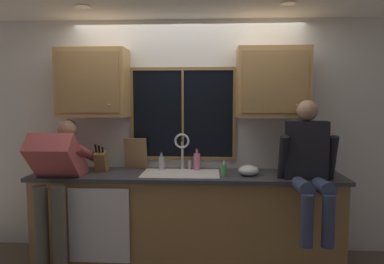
{
  "coord_description": "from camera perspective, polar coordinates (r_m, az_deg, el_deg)",
  "views": [
    {
      "loc": [
        0.26,
        -3.9,
        1.7
      ],
      "look_at": [
        0.06,
        -0.3,
        1.35
      ],
      "focal_mm": 33.1,
      "sensor_mm": 36.0,
      "label": 1
    }
  ],
  "objects": [
    {
      "name": "lower_cabinet_run",
      "position": [
        3.83,
        -0.91,
        -13.69
      ],
      "size": [
        3.13,
        0.58,
        0.88
      ],
      "primitive_type": "cube",
      "color": "#A07744",
      "rests_on": "floor"
    },
    {
      "name": "window_frame_right",
      "position": [
        3.9,
        6.86,
        2.88
      ],
      "size": [
        0.03,
        0.02,
        0.95
      ],
      "primitive_type": "cube",
      "color": "olive"
    },
    {
      "name": "person_sitting_on_counter",
      "position": [
        3.51,
        18.27,
        -4.57
      ],
      "size": [
        0.54,
        0.62,
        1.26
      ],
      "color": "#384260",
      "rests_on": "countertop"
    },
    {
      "name": "window_frame_left",
      "position": [
        3.99,
        -9.67,
        2.9
      ],
      "size": [
        0.03,
        0.02,
        0.95
      ],
      "primitive_type": "cube",
      "color": "olive"
    },
    {
      "name": "person_standing",
      "position": [
        3.73,
        -20.92,
        -6.75
      ],
      "size": [
        0.53,
        0.72,
        1.48
      ],
      "color": "#595147",
      "rests_on": "floor"
    },
    {
      "name": "window_frame_top",
      "position": [
        3.91,
        -1.52,
        10.15
      ],
      "size": [
        1.17,
        0.02,
        0.04
      ],
      "primitive_type": "cube",
      "color": "olive"
    },
    {
      "name": "ceiling_downlight_left",
      "position": [
        3.61,
        -17.23,
        18.77
      ],
      "size": [
        0.14,
        0.14,
        0.01
      ],
      "primitive_type": "cylinder",
      "color": "#FFEAB2"
    },
    {
      "name": "countertop",
      "position": [
        3.69,
        -0.94,
        -7.03
      ],
      "size": [
        3.19,
        0.62,
        0.04
      ],
      "primitive_type": "cube",
      "color": "#38383D",
      "rests_on": "lower_cabinet_run"
    },
    {
      "name": "bottle_tall_clear",
      "position": [
        3.87,
        -4.94,
        -4.94
      ],
      "size": [
        0.06,
        0.06,
        0.2
      ],
      "color": "#B7B7BC",
      "rests_on": "countertop"
    },
    {
      "name": "window_glass",
      "position": [
        3.91,
        -1.49,
        2.93
      ],
      "size": [
        1.1,
        0.02,
        0.95
      ],
      "primitive_type": "cube",
      "color": "black"
    },
    {
      "name": "upper_cabinet_left",
      "position": [
        3.94,
        -15.64,
        7.62
      ],
      "size": [
        0.73,
        0.36,
        0.72
      ],
      "color": "#B2844C"
    },
    {
      "name": "bottle_green_glass",
      "position": [
        3.86,
        0.8,
        -4.71
      ],
      "size": [
        0.07,
        0.07,
        0.24
      ],
      "color": "pink",
      "rests_on": "countertop"
    },
    {
      "name": "knife_block",
      "position": [
        3.9,
        -14.44,
        -4.6
      ],
      "size": [
        0.12,
        0.18,
        0.32
      ],
      "color": "olive",
      "rests_on": "countertop"
    },
    {
      "name": "mixing_bowl",
      "position": [
        3.65,
        9.1,
        -6.15
      ],
      "size": [
        0.21,
        0.21,
        0.11
      ],
      "primitive_type": "ellipsoid",
      "color": "silver",
      "rests_on": "countertop"
    },
    {
      "name": "upper_cabinet_right",
      "position": [
        3.79,
        12.83,
        7.78
      ],
      "size": [
        0.73,
        0.36,
        0.72
      ],
      "color": "#B2844C"
    },
    {
      "name": "back_wall",
      "position": [
        3.99,
        -0.57,
        -0.62
      ],
      "size": [
        5.53,
        0.12,
        2.55
      ],
      "primitive_type": "cube",
      "color": "silver",
      "rests_on": "floor"
    },
    {
      "name": "faucet",
      "position": [
        3.83,
        -1.5,
        -2.41
      ],
      "size": [
        0.18,
        0.09,
        0.4
      ],
      "color": "silver",
      "rests_on": "countertop"
    },
    {
      "name": "soap_dispenser",
      "position": [
        3.57,
        5.17,
        -6.11
      ],
      "size": [
        0.06,
        0.07,
        0.17
      ],
      "color": "#59A566",
      "rests_on": "countertop"
    },
    {
      "name": "window_mullion_center",
      "position": [
        3.9,
        -1.5,
        2.92
      ],
      "size": [
        0.02,
        0.02,
        0.95
      ],
      "primitive_type": "cube",
      "color": "olive"
    },
    {
      "name": "cutting_board",
      "position": [
        3.95,
        -9.08,
        -3.43
      ],
      "size": [
        0.25,
        0.09,
        0.35
      ],
      "primitive_type": "cube",
      "rotation": [
        0.21,
        0.0,
        0.0
      ],
      "color": "#997047",
      "rests_on": "countertop"
    },
    {
      "name": "window_frame_bottom",
      "position": [
        3.95,
        -1.48,
        -4.23
      ],
      "size": [
        1.17,
        0.02,
        0.04
      ],
      "primitive_type": "cube",
      "color": "olive"
    },
    {
      "name": "sink",
      "position": [
        3.72,
        -1.83,
        -8.15
      ],
      "size": [
        0.8,
        0.46,
        0.21
      ],
      "color": "white",
      "rests_on": "lower_cabinet_run"
    },
    {
      "name": "dishwasher_front",
      "position": [
        3.69,
        -14.76,
        -14.38
      ],
      "size": [
        0.6,
        0.02,
        0.74
      ],
      "primitive_type": "cube",
      "color": "white"
    },
    {
      "name": "ceiling_downlight_right",
      "position": [
        3.48,
        15.22,
        19.37
      ],
      "size": [
        0.14,
        0.14,
        0.01
      ],
      "primitive_type": "cylinder",
      "color": "#FFEAB2"
    }
  ]
}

